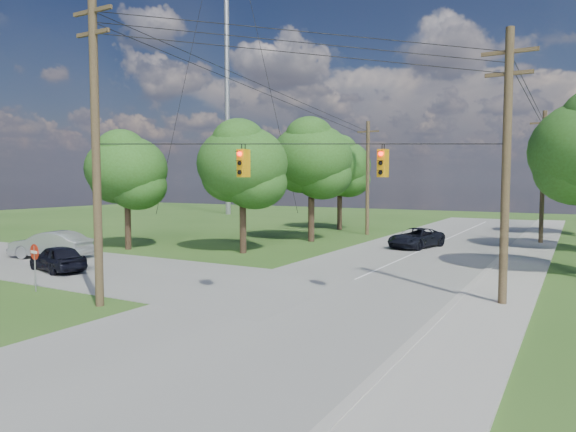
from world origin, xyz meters
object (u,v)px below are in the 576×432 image
Objects in this scene: pole_north_w at (368,177)px; do_not_enter_sign at (35,257)px; pole_ne at (506,163)px; car_cross_silver at (51,245)px; pole_north_e at (543,176)px; pole_sw at (96,143)px; car_cross_dark at (58,258)px; car_main_north at (416,238)px.

pole_north_w is 29.75m from do_not_enter_sign.
pole_ne is 26.24m from car_cross_silver.
do_not_enter_sign is at bearing 36.67° from car_cross_silver.
pole_north_e is 34.77m from car_cross_silver.
pole_ne is at bearing 77.65° from car_cross_silver.
pole_ne is at bearing -57.71° from pole_north_w.
pole_sw is 6.49m from do_not_enter_sign.
pole_north_e is at bearing 65.48° from pole_sw.
pole_sw reaches higher than pole_ne.
pole_sw is 10.43m from car_cross_dark.
pole_ne is at bearing -49.46° from car_main_north.
car_cross_silver reaches higher than car_main_north.
pole_north_e is 1.00× the size of pole_north_w.
car_cross_dark is at bearing -112.25° from car_main_north.
car_cross_silver is 1.01× the size of car_main_north.
pole_north_w is 27.07m from car_cross_dark.
do_not_enter_sign is (-4.47, 0.35, -4.69)m from pole_sw.
pole_north_w is (-13.90, 0.00, 0.00)m from pole_north_e.
car_cross_dark is (-7.93, 3.97, -5.50)m from pole_sw.
car_cross_silver is at bearing 151.46° from pole_sw.
car_cross_dark is 5.07m from do_not_enter_sign.
pole_north_e is 2.44× the size of car_cross_dark.
pole_ne is at bearing 29.41° from do_not_enter_sign.
car_main_north is at bearing 116.57° from pole_ne.
car_cross_silver is at bearing -108.45° from car_cross_dark.
pole_ne is at bearing 113.04° from car_cross_dark.
do_not_enter_sign is (-17.97, -29.25, -3.59)m from pole_north_e.
pole_ne is at bearing 29.38° from pole_sw.
pole_north_e is 2.00× the size of car_main_north.
pole_north_w is (-13.90, 22.00, -0.34)m from pole_ne.
pole_north_e is 4.80× the size of do_not_enter_sign.
pole_north_e reaches higher than car_cross_silver.
car_cross_dark is (-7.53, -25.63, -4.40)m from pole_north_w.
do_not_enter_sign is at bearing -121.56° from pole_north_e.
car_main_north is at bearing 117.19° from car_cross_silver.
pole_north_w is 2.44× the size of car_cross_dark.
pole_sw is 24.21m from car_main_north.
do_not_enter_sign is at bearing 57.10° from car_cross_dark.
pole_sw is 2.92× the size of car_cross_dark.
pole_ne is 2.10× the size of car_main_north.
do_not_enter_sign is at bearing 175.56° from pole_sw.
pole_sw is 2.40× the size of car_main_north.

